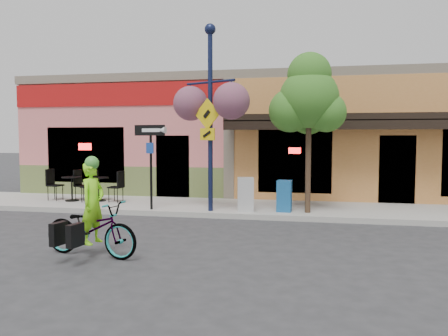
# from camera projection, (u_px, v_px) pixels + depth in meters

# --- Properties ---
(ground) EXTENTS (90.00, 90.00, 0.00)m
(ground) POSITION_uv_depth(u_px,v_px,m) (243.00, 223.00, 11.37)
(ground) COLOR #2D2D30
(ground) RESTS_ON ground
(sidewalk) EXTENTS (24.00, 3.00, 0.15)m
(sidewalk) POSITION_uv_depth(u_px,v_px,m) (253.00, 208.00, 13.32)
(sidewalk) COLOR #9E9B93
(sidewalk) RESTS_ON ground
(curb) EXTENTS (24.00, 0.12, 0.15)m
(curb) POSITION_uv_depth(u_px,v_px,m) (246.00, 217.00, 11.90)
(curb) COLOR #A8A59E
(curb) RESTS_ON ground
(building) EXTENTS (18.20, 8.20, 4.50)m
(building) POSITION_uv_depth(u_px,v_px,m) (270.00, 137.00, 18.55)
(building) COLOR #DD6E6D
(building) RESTS_ON ground
(bicycle) EXTENTS (2.08, 1.02, 1.05)m
(bicycle) POSITION_uv_depth(u_px,v_px,m) (91.00, 229.00, 8.17)
(bicycle) COLOR maroon
(bicycle) RESTS_ON ground
(cyclist_rider) EXTENTS (0.45, 0.61, 1.53)m
(cyclist_rider) POSITION_uv_depth(u_px,v_px,m) (93.00, 216.00, 8.14)
(cyclist_rider) COLOR #8FFD1A
(cyclist_rider) RESTS_ON ground
(lamp_post) EXTENTS (1.80, 1.31, 5.24)m
(lamp_post) POSITION_uv_depth(u_px,v_px,m) (210.00, 118.00, 12.22)
(lamp_post) COLOR #131A3C
(lamp_post) RESTS_ON sidewalk
(one_way_sign) EXTENTS (0.95, 0.28, 2.44)m
(one_way_sign) POSITION_uv_depth(u_px,v_px,m) (151.00, 167.00, 12.58)
(one_way_sign) COLOR black
(one_way_sign) RESTS_ON sidewalk
(cafe_set_left) EXTENTS (1.83, 1.06, 1.05)m
(cafe_set_left) POSITION_uv_depth(u_px,v_px,m) (72.00, 185.00, 14.28)
(cafe_set_left) COLOR black
(cafe_set_left) RESTS_ON sidewalk
(cafe_set_right) EXTENTS (1.80, 1.07, 1.02)m
(cafe_set_right) POSITION_uv_depth(u_px,v_px,m) (99.00, 186.00, 14.27)
(cafe_set_right) COLOR black
(cafe_set_right) RESTS_ON sidewalk
(newspaper_box_blue) EXTENTS (0.42, 0.38, 0.88)m
(newspaper_box_blue) POSITION_uv_depth(u_px,v_px,m) (284.00, 196.00, 12.23)
(newspaper_box_blue) COLOR #185793
(newspaper_box_blue) RESTS_ON sidewalk
(newspaper_box_grey) EXTENTS (0.51, 0.48, 0.95)m
(newspaper_box_grey) POSITION_uv_depth(u_px,v_px,m) (246.00, 194.00, 12.29)
(newspaper_box_grey) COLOR #B4B4B4
(newspaper_box_grey) RESTS_ON sidewalk
(street_tree) EXTENTS (2.16, 2.16, 4.44)m
(street_tree) POSITION_uv_depth(u_px,v_px,m) (309.00, 132.00, 11.95)
(street_tree) COLOR #3D7A26
(street_tree) RESTS_ON sidewalk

